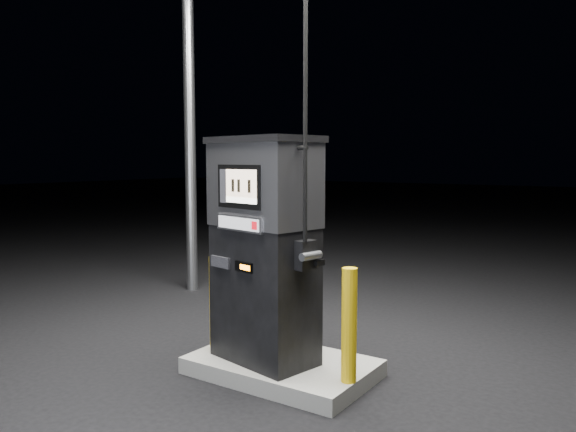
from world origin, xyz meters
The scene contains 5 objects.
ground centered at (0.00, 0.00, 0.00)m, with size 80.00×80.00×0.00m, color black.
pump_island centered at (0.00, 0.00, 0.07)m, with size 1.60×1.00×0.15m, color slate.
fuel_dispenser centered at (-0.12, -0.10, 1.17)m, with size 1.14×0.78×4.12m.
bollard_left centered at (-0.70, -0.10, 0.59)m, with size 0.12×0.12×0.88m, color #DEAF0C.
bollard_right centered at (0.74, -0.13, 0.62)m, with size 0.12×0.12×0.93m, color #DEAF0C.
Camera 1 is at (2.77, -4.04, 1.94)m, focal length 35.00 mm.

